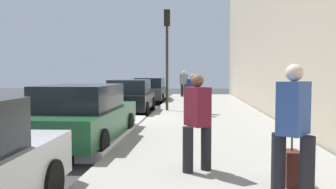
{
  "coord_description": "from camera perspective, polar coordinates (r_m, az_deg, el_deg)",
  "views": [
    {
      "loc": [
        -14.25,
        -2.81,
        1.79
      ],
      "look_at": [
        -1.84,
        -1.85,
        1.05
      ],
      "focal_mm": 38.13,
      "sensor_mm": 36.0,
      "label": 1
    }
  ],
  "objects": [
    {
      "name": "parked_car_green",
      "position": [
        9.15,
        -13.43,
        -3.17
      ],
      "size": [
        4.79,
        1.92,
        1.51
      ],
      "color": "black",
      "rests_on": "ground"
    },
    {
      "name": "parked_car_black",
      "position": [
        16.04,
        -6.0,
        -0.32
      ],
      "size": [
        4.58,
        1.99,
        1.51
      ],
      "color": "black",
      "rests_on": "ground"
    },
    {
      "name": "pedestrian_navy_coat",
      "position": [
        14.08,
        3.99,
        0.24
      ],
      "size": [
        0.52,
        0.5,
        1.63
      ],
      "color": "black",
      "rests_on": "sidewalk"
    },
    {
      "name": "lane_stripe_centre",
      "position": [
        15.57,
        -18.37,
        -3.38
      ],
      "size": [
        28.0,
        0.14,
        0.01
      ],
      "primitive_type": "cube",
      "color": "gold",
      "rests_on": "ground"
    },
    {
      "name": "traffic_light_pole",
      "position": [
        15.9,
        -0.15,
        8.26
      ],
      "size": [
        0.35,
        0.26,
        4.43
      ],
      "color": "#2D2D19",
      "rests_on": "sidewalk"
    },
    {
      "name": "pedestrian_grey_coat",
      "position": [
        25.16,
        2.54,
        1.87
      ],
      "size": [
        0.55,
        0.58,
        1.83
      ],
      "color": "black",
      "rests_on": "sidewalk"
    },
    {
      "name": "snow_bank_curb",
      "position": [
        10.29,
        -7.52,
        -6.04
      ],
      "size": [
        6.26,
        0.56,
        0.22
      ],
      "primitive_type": "cube",
      "color": "white",
      "rests_on": "ground"
    },
    {
      "name": "pedestrian_blue_coat",
      "position": [
        5.02,
        19.38,
        -4.81
      ],
      "size": [
        0.56,
        0.52,
        1.76
      ],
      "color": "black",
      "rests_on": "sidewalk"
    },
    {
      "name": "rolling_suitcase",
      "position": [
        5.61,
        19.12,
        -11.02
      ],
      "size": [
        0.34,
        0.22,
        0.87
      ],
      "color": "#471E19",
      "rests_on": "sidewalk"
    },
    {
      "name": "sidewalk",
      "position": [
        14.36,
        6.35,
        -3.5
      ],
      "size": [
        28.0,
        4.6,
        0.15
      ],
      "primitive_type": "cube",
      "color": "gray",
      "rests_on": "ground"
    },
    {
      "name": "pedestrian_burgundy_coat",
      "position": [
        5.98,
        4.7,
        -4.05
      ],
      "size": [
        0.52,
        0.48,
        1.62
      ],
      "color": "black",
      "rests_on": "sidewalk"
    },
    {
      "name": "parked_car_charcoal",
      "position": [
        22.17,
        -2.82,
        0.71
      ],
      "size": [
        4.64,
        1.92,
        1.51
      ],
      "color": "black",
      "rests_on": "ground"
    },
    {
      "name": "ground_plane",
      "position": [
        14.63,
        -6.71,
        -3.66
      ],
      "size": [
        56.0,
        56.0,
        0.0
      ],
      "primitive_type": "plane",
      "color": "#333335"
    }
  ]
}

